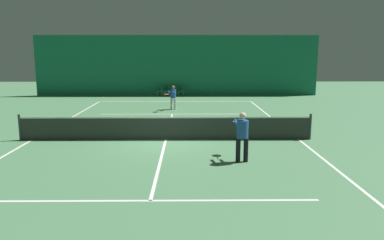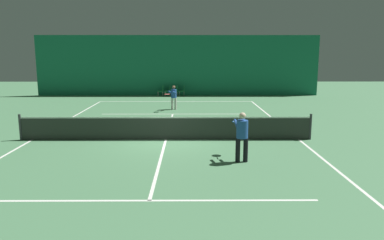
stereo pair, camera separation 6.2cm
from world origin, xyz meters
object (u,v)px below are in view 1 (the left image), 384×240
object	(u,v)px
courtside_chair_3	(182,90)
tennis_net	(166,128)
player_near	(242,133)
courtside_chair_1	(168,90)
player_far	(173,96)
courtside_chair_2	(175,90)
courtside_chair_0	(160,90)

from	to	relation	value
courtside_chair_3	tennis_net	bearing A→B (deg)	-1.56
player_near	courtside_chair_1	size ratio (longest dim) A/B	1.96
courtside_chair_1	courtside_chair_3	size ratio (longest dim) A/B	1.00
player_far	courtside_chair_1	world-z (taller)	player_far
player_near	player_far	xyz separation A→B (m)	(-2.71, 11.25, -0.09)
tennis_net	player_far	distance (m)	8.15
tennis_net	courtside_chair_3	distance (m)	15.23
courtside_chair_3	courtside_chair_2	bearing A→B (deg)	-90.00
courtside_chair_0	courtside_chair_1	bearing A→B (deg)	90.00
tennis_net	courtside_chair_1	xyz separation A→B (m)	(-0.74, 15.23, -0.03)
tennis_net	player_near	size ratio (longest dim) A/B	7.28
player_far	courtside_chair_3	xyz separation A→B (m)	(0.44, 7.09, -0.39)
tennis_net	courtside_chair_2	xyz separation A→B (m)	(-0.16, 15.23, -0.03)
player_far	player_near	bearing A→B (deg)	37.11
tennis_net	courtside_chair_0	xyz separation A→B (m)	(-1.31, 15.23, -0.03)
tennis_net	courtside_chair_1	bearing A→B (deg)	92.78
courtside_chair_2	courtside_chair_3	world-z (taller)	same
courtside_chair_2	player_near	bearing A→B (deg)	8.84
courtside_chair_0	courtside_chair_2	distance (m)	1.15
courtside_chair_0	courtside_chair_3	bearing A→B (deg)	90.00
player_far	courtside_chair_3	bearing A→B (deg)	-159.99
courtside_chair_0	courtside_chair_3	xyz separation A→B (m)	(1.73, 0.00, 0.00)
courtside_chair_2	courtside_chair_3	size ratio (longest dim) A/B	1.00
player_near	courtside_chair_1	world-z (taller)	player_near
courtside_chair_1	player_far	bearing A→B (deg)	5.75
player_far	courtside_chair_2	bearing A→B (deg)	-155.34
player_near	player_far	world-z (taller)	player_near
courtside_chair_2	courtside_chair_3	xyz separation A→B (m)	(0.58, 0.00, 0.00)
courtside_chair_1	tennis_net	bearing A→B (deg)	2.78
player_near	courtside_chair_2	world-z (taller)	player_near
player_near	player_far	bearing A→B (deg)	10.56
courtside_chair_0	courtside_chair_2	xyz separation A→B (m)	(1.15, 0.00, 0.00)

